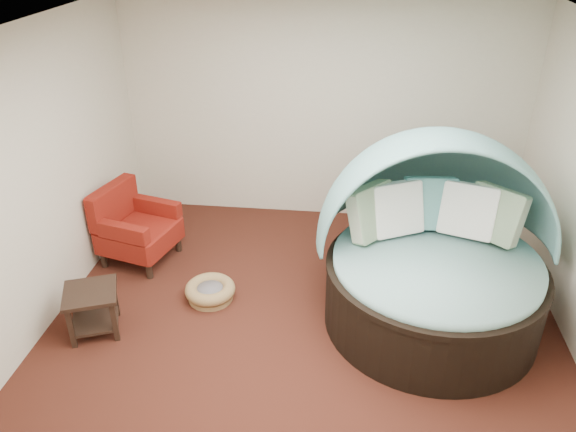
# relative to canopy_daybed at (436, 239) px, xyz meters

# --- Properties ---
(floor) EXTENTS (5.00, 5.00, 0.00)m
(floor) POSITION_rel_canopy_daybed_xyz_m (-1.22, -0.42, -0.88)
(floor) COLOR #451E13
(floor) RESTS_ON ground
(wall_back) EXTENTS (5.00, 0.00, 5.00)m
(wall_back) POSITION_rel_canopy_daybed_xyz_m (-1.22, 2.08, 0.52)
(wall_back) COLOR beige
(wall_back) RESTS_ON floor
(wall_left) EXTENTS (0.00, 5.00, 5.00)m
(wall_left) POSITION_rel_canopy_daybed_xyz_m (-3.72, -0.42, 0.52)
(wall_left) COLOR beige
(wall_left) RESTS_ON floor
(ceiling) EXTENTS (5.00, 5.00, 0.00)m
(ceiling) POSITION_rel_canopy_daybed_xyz_m (-1.22, -0.42, 1.92)
(ceiling) COLOR white
(ceiling) RESTS_ON wall_back
(canopy_daybed) EXTENTS (2.33, 2.22, 1.90)m
(canopy_daybed) POSITION_rel_canopy_daybed_xyz_m (0.00, 0.00, 0.00)
(canopy_daybed) COLOR black
(canopy_daybed) RESTS_ON floor
(pet_basket) EXTENTS (0.67, 0.67, 0.18)m
(pet_basket) POSITION_rel_canopy_daybed_xyz_m (-2.23, -0.01, -0.79)
(pet_basket) COLOR olive
(pet_basket) RESTS_ON floor
(red_armchair) EXTENTS (0.94, 0.94, 0.90)m
(red_armchair) POSITION_rel_canopy_daybed_xyz_m (-3.27, 0.68, -0.47)
(red_armchair) COLOR black
(red_armchair) RESTS_ON floor
(side_table) EXTENTS (0.63, 0.63, 0.47)m
(side_table) POSITION_rel_canopy_daybed_xyz_m (-3.22, -0.64, -0.58)
(side_table) COLOR black
(side_table) RESTS_ON floor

